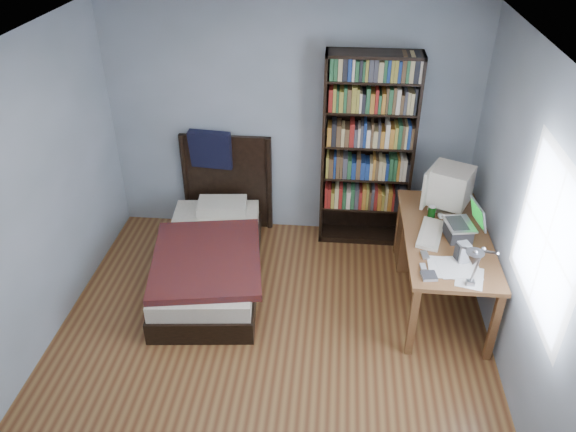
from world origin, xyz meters
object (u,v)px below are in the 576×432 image
Objects in this scene: crt_monitor at (448,186)px; bookshelf at (367,153)px; desk at (436,237)px; soda_can at (432,213)px; laptop at (461,228)px; bed at (212,251)px; speaker at (463,252)px; desk_lamp at (474,261)px; keyboard at (430,234)px.

crt_monitor is 0.92m from bookshelf.
desk is 12.48× the size of soda_can.
laptop is 2.38m from bed.
speaker reaches higher than soda_can.
bookshelf is at bearing 27.96° from bed.
bed is at bearing 149.45° from desk_lamp.
crt_monitor reaches higher than speaker.
desk_lamp is 1.16m from keyboard.
bookshelf is at bearing 141.61° from desk.
soda_can is at bearing 124.39° from laptop.
speaker is (0.21, -0.36, 0.07)m from keyboard.
speaker is (0.02, -0.84, -0.16)m from crt_monitor.
laptop reaches higher than desk.
laptop is at bearing -78.36° from desk.
laptop is 0.58× the size of desk_lamp.
crt_monitor is at bearing 24.18° from desk.
soda_can is (-0.07, 1.34, -0.44)m from desk_lamp.
keyboard is at bearing 95.61° from desk_lamp.
soda_can is (-0.21, 0.31, -0.04)m from laptop.
bookshelf is at bearing 107.61° from desk_lamp.
soda_can is at bearing 1.87° from bed.
soda_can is at bearing -123.03° from desk.
desk_lamp is at bearing -87.21° from soda_can.
crt_monitor is at bearing 97.16° from laptop.
crt_monitor is at bearing 51.79° from soda_can.
keyboard is at bearing 175.74° from laptop.
keyboard is (-0.19, -0.47, -0.23)m from crt_monitor.
crt_monitor is 2.36m from bed.
laptop is (0.10, -0.48, 0.42)m from desk.
soda_can is 0.97m from bookshelf.
speaker is 1.43× the size of soda_can.
bed is at bearing -173.79° from desk.
keyboard is at bearing -108.05° from desk.
soda_can is at bearing 92.79° from desk_lamp.
keyboard is 2.71× the size of speaker.
bed is at bearing 174.10° from laptop.
bed reaches higher than laptop.
desk_lamp is 3.50× the size of speaker.
crt_monitor is at bearing -36.18° from bookshelf.
desk_lamp is (-0.05, -1.51, 0.82)m from desk.
desk_lamp is (-0.08, -1.53, 0.26)m from crt_monitor.
bed reaches higher than soda_can.
desk_lamp is 1.41m from soda_can.
bed is (-2.20, -0.24, -0.15)m from desk.
crt_monitor is 0.85m from speaker.
desk_lamp is 2.18m from bookshelf.
bookshelf reaches higher than bed.
desk is at bearing 101.64° from laptop.
desk_lamp is at bearing -91.74° from desk.
laptop reaches higher than keyboard.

